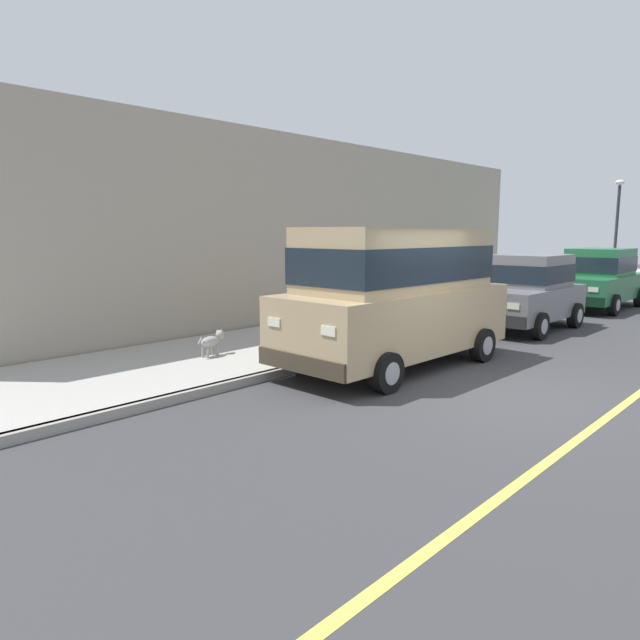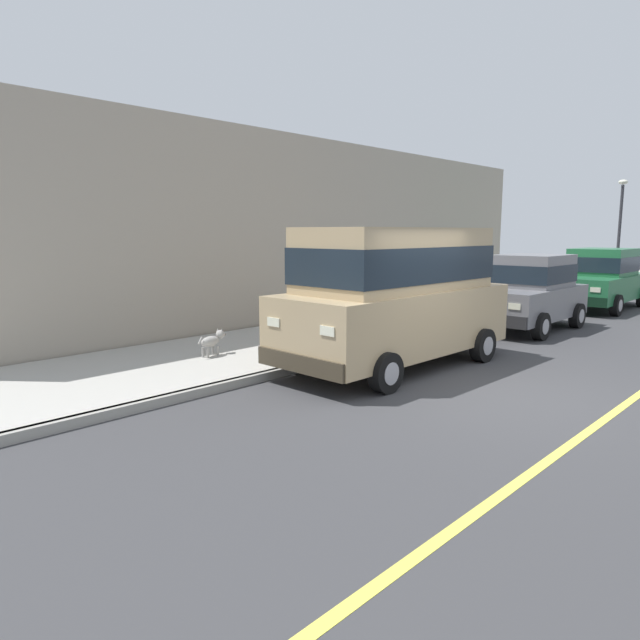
{
  "view_description": "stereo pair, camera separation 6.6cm",
  "coord_description": "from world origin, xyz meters",
  "px_view_note": "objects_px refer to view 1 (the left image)",
  "views": [
    {
      "loc": [
        3.77,
        -8.01,
        2.45
      ],
      "look_at": [
        -3.25,
        -0.47,
        0.85
      ],
      "focal_mm": 32.0,
      "sensor_mm": 36.0,
      "label": 1
    },
    {
      "loc": [
        3.82,
        -7.96,
        2.45
      ],
      "look_at": [
        -3.25,
        -0.47,
        0.85
      ],
      "focal_mm": 32.0,
      "sensor_mm": 36.0,
      "label": 2
    }
  ],
  "objects_px": {
    "dog_grey": "(212,341)",
    "car_tan_van": "(396,291)",
    "street_lamp": "(617,221)",
    "car_green_sedan": "(599,278)",
    "fire_hydrant": "(337,331)",
    "car_grey_hatchback": "(527,291)"
  },
  "relations": [
    {
      "from": "street_lamp",
      "to": "car_green_sedan",
      "type": "bearing_deg",
      "value": -77.63
    },
    {
      "from": "car_green_sedan",
      "to": "fire_hydrant",
      "type": "bearing_deg",
      "value": -97.95
    },
    {
      "from": "car_grey_hatchback",
      "to": "street_lamp",
      "type": "relative_size",
      "value": 0.86
    },
    {
      "from": "fire_hydrant",
      "to": "car_green_sedan",
      "type": "bearing_deg",
      "value": 82.05
    },
    {
      "from": "car_tan_van",
      "to": "dog_grey",
      "type": "relative_size",
      "value": 6.59
    },
    {
      "from": "car_green_sedan",
      "to": "fire_hydrant",
      "type": "height_order",
      "value": "car_green_sedan"
    },
    {
      "from": "dog_grey",
      "to": "street_lamp",
      "type": "height_order",
      "value": "street_lamp"
    },
    {
      "from": "car_grey_hatchback",
      "to": "car_green_sedan",
      "type": "height_order",
      "value": "car_green_sedan"
    },
    {
      "from": "dog_grey",
      "to": "street_lamp",
      "type": "distance_m",
      "value": 19.88
    },
    {
      "from": "car_tan_van",
      "to": "fire_hydrant",
      "type": "relative_size",
      "value": 6.81
    },
    {
      "from": "car_tan_van",
      "to": "street_lamp",
      "type": "height_order",
      "value": "street_lamp"
    },
    {
      "from": "dog_grey",
      "to": "fire_hydrant",
      "type": "distance_m",
      "value": 2.49
    },
    {
      "from": "fire_hydrant",
      "to": "car_grey_hatchback",
      "type": "bearing_deg",
      "value": 74.94
    },
    {
      "from": "car_grey_hatchback",
      "to": "dog_grey",
      "type": "xyz_separation_m",
      "value": [
        -2.71,
        -7.73,
        -0.55
      ]
    },
    {
      "from": "car_grey_hatchback",
      "to": "dog_grey",
      "type": "distance_m",
      "value": 8.21
    },
    {
      "from": "car_grey_hatchback",
      "to": "fire_hydrant",
      "type": "distance_m",
      "value": 5.78
    },
    {
      "from": "fire_hydrant",
      "to": "street_lamp",
      "type": "bearing_deg",
      "value": 89.67
    },
    {
      "from": "car_grey_hatchback",
      "to": "street_lamp",
      "type": "distance_m",
      "value": 12.18
    },
    {
      "from": "dog_grey",
      "to": "car_tan_van",
      "type": "bearing_deg",
      "value": 38.21
    },
    {
      "from": "car_green_sedan",
      "to": "street_lamp",
      "type": "distance_m",
      "value": 6.96
    },
    {
      "from": "car_green_sedan",
      "to": "car_grey_hatchback",
      "type": "bearing_deg",
      "value": -90.39
    },
    {
      "from": "car_tan_van",
      "to": "dog_grey",
      "type": "xyz_separation_m",
      "value": [
        -2.68,
        -2.11,
        -0.97
      ]
    }
  ]
}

